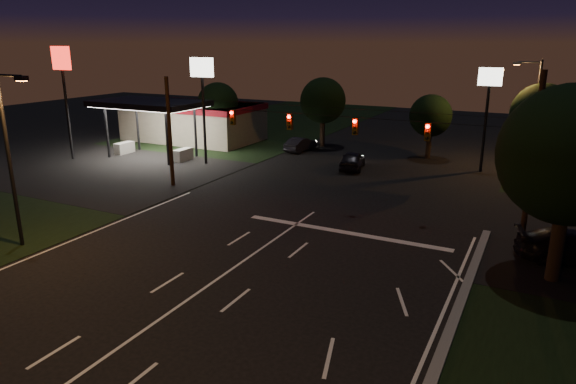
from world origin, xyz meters
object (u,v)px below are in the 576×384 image
Objects in this scene: car_oncoming_a at (352,160)px; car_oncoming_b at (300,144)px; car_cross at (574,247)px; utility_pole_right at (522,238)px; tree_right_near at (571,156)px.

car_oncoming_b is at bearing -45.41° from car_oncoming_a.
utility_pole_right is at bearing 31.72° from car_cross.
car_cross is (23.29, -18.05, 0.09)m from car_oncoming_b.
tree_right_near is at bearing 122.60° from car_oncoming_a.
car_cross is (16.16, -13.26, 0.00)m from car_oncoming_a.
tree_right_near is at bearing 148.06° from car_cross.
car_cross is (0.82, 2.56, -4.91)m from tree_right_near.
utility_pole_right is at bearing 107.53° from tree_right_near.
car_oncoming_a is 1.08× the size of car_oncoming_b.
car_oncoming_b is (-22.47, 20.61, -5.00)m from tree_right_near.
utility_pole_right is 2.02× the size of car_oncoming_a.
car_cross reaches higher than car_oncoming_b.
tree_right_near is (1.53, -4.83, 5.68)m from utility_pole_right.
tree_right_near is at bearing -72.47° from utility_pole_right.
car_oncoming_a is at bearing 134.11° from tree_right_near.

